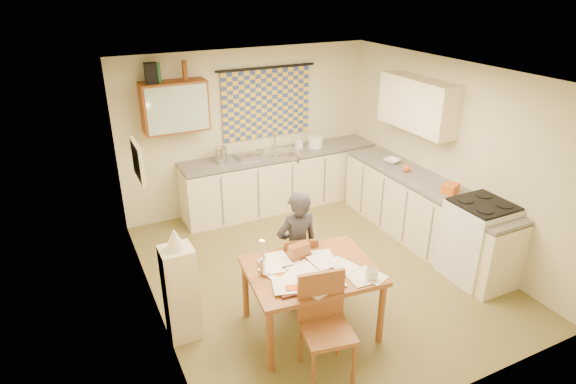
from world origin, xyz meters
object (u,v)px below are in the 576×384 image
counter_back (284,179)px  chair_far (298,278)px  person (297,247)px  counter_right (422,211)px  dining_table (311,299)px  shelf_stand (181,293)px  stove (478,240)px

counter_back → chair_far: (-0.94, -2.31, -0.19)m
chair_far → person: bearing=50.2°
counter_right → dining_table: (-2.30, -0.97, -0.07)m
dining_table → chair_far: chair_far is taller
counter_back → person: size_ratio=2.42×
counter_back → counter_right: same height
counter_back → person: person is taller
dining_table → shelf_stand: shelf_stand is taller
counter_back → person: 2.52m
shelf_stand → dining_table: bearing=-21.6°
counter_right → person: bearing=-168.8°
stove → dining_table: size_ratio=0.73×
counter_right → shelf_stand: shelf_stand is taller
stove → person: bearing=165.5°
chair_far → shelf_stand: size_ratio=0.81×
chair_far → person: person is taller
chair_far → dining_table: bearing=91.4°
stove → dining_table: (-2.30, 0.03, -0.13)m
chair_far → shelf_stand: 1.39m
dining_table → shelf_stand: 1.34m
stove → shelf_stand: 3.58m
stove → dining_table: bearing=179.2°
person → chair_far: bearing=-142.6°
counter_right → stove: stove is taller
counter_right → stove: bearing=-90.0°
stove → dining_table: 2.31m
person → stove: bearing=167.1°
stove → chair_far: 2.26m
shelf_stand → counter_back: bearing=45.8°
person → shelf_stand: person is taller
counter_back → dining_table: counter_back is taller
chair_far → person: 0.42m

